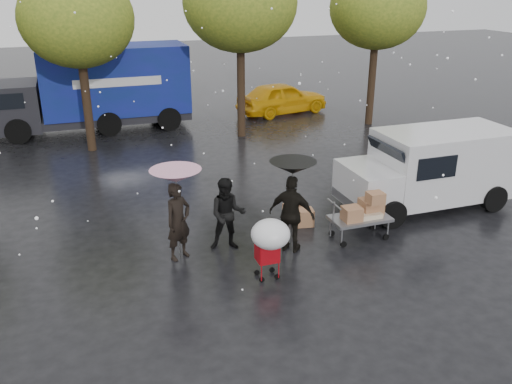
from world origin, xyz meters
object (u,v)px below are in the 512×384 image
object	(u,v)px
person_pink	(178,222)
white_van	(432,167)
vendor_cart	(363,212)
blue_truck	(96,89)
person_black	(292,214)
shopping_cart	(270,237)
yellow_taxi	(282,98)

from	to	relation	value
person_pink	white_van	size ratio (longest dim) A/B	0.38
vendor_cart	blue_truck	xyz separation A→B (m)	(-5.52, 12.95, 1.03)
person_black	blue_truck	world-z (taller)	blue_truck
person_pink	blue_truck	xyz separation A→B (m)	(-0.94, 12.45, 0.82)
person_black	shopping_cart	xyz separation A→B (m)	(-0.99, -1.16, 0.11)
yellow_taxi	vendor_cart	bearing A→B (deg)	155.46
vendor_cart	blue_truck	size ratio (longest dim) A/B	0.18
person_pink	person_black	distance (m)	2.67
yellow_taxi	person_black	bearing A→B (deg)	147.62
person_black	yellow_taxi	bearing A→B (deg)	-69.17
blue_truck	person_pink	bearing A→B (deg)	-85.67
blue_truck	yellow_taxi	size ratio (longest dim) A/B	1.88
white_van	blue_truck	bearing A→B (deg)	125.59
yellow_taxi	blue_truck	bearing A→B (deg)	79.10
person_pink	vendor_cart	world-z (taller)	person_pink
yellow_taxi	white_van	bearing A→B (deg)	167.70
person_black	shopping_cart	world-z (taller)	person_black
person_pink	person_black	size ratio (longest dim) A/B	0.98
person_pink	person_black	bearing A→B (deg)	-40.46
person_black	yellow_taxi	distance (m)	13.99
person_pink	vendor_cart	xyz separation A→B (m)	(4.58, -0.50, -0.21)
blue_truck	person_black	bearing A→B (deg)	-74.66
shopping_cart	yellow_taxi	distance (m)	15.43
vendor_cart	blue_truck	bearing A→B (deg)	113.10
blue_truck	shopping_cart	bearing A→B (deg)	-79.68
person_black	yellow_taxi	size ratio (longest dim) A/B	0.43
vendor_cart	shopping_cart	bearing A→B (deg)	-158.12
vendor_cart	blue_truck	world-z (taller)	blue_truck
shopping_cart	person_black	bearing A→B (deg)	49.58
person_black	white_van	world-z (taller)	white_van
person_pink	white_van	bearing A→B (deg)	-23.37
person_pink	blue_truck	size ratio (longest dim) A/B	0.23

